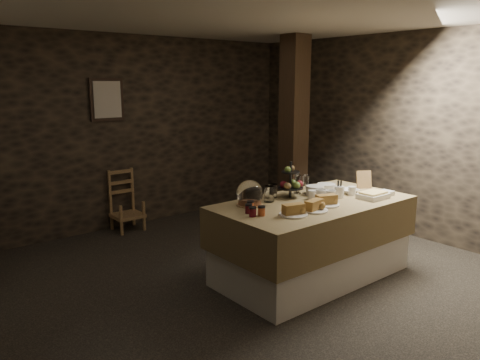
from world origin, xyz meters
TOP-DOWN VIEW (x-y plane):
  - ground_plane at (0.00, 0.00)m, footprint 5.50×5.00m
  - room_shell at (0.00, 0.00)m, footprint 5.52×5.02m
  - buffet_table at (0.75, -0.35)m, footprint 2.03×1.08m
  - chair at (-0.03, 2.34)m, footprint 0.38×0.36m
  - timber_column at (1.98, 1.16)m, footprint 0.30×0.30m
  - framed_picture at (-0.15, 2.47)m, footprint 0.45×0.04m
  - plate_stack_a at (0.95, -0.18)m, footprint 0.19×0.19m
  - plate_stack_b at (1.18, -0.14)m, footprint 0.20×0.20m
  - cutlery_holder at (1.07, -0.41)m, footprint 0.10×0.10m
  - cup_a at (0.87, -0.34)m, footprint 0.17×0.17m
  - cup_b at (0.92, -0.42)m, footprint 0.13×0.13m
  - mug_c at (0.79, -0.29)m, footprint 0.09×0.09m
  - mug_d at (1.27, -0.42)m, footprint 0.08×0.08m
  - bowl at (1.30, -0.35)m, footprint 0.24×0.24m
  - cake_dome at (0.15, -0.06)m, footprint 0.26×0.26m
  - fruit_stand at (0.69, -0.08)m, footprint 0.27×0.27m
  - bread_platter_left at (0.23, -0.57)m, footprint 0.26×0.26m
  - bread_platter_center at (0.48, -0.59)m, footprint 0.26×0.26m
  - bread_platter_right at (0.73, -0.53)m, footprint 0.26×0.26m
  - jam_jars at (-0.02, -0.31)m, footprint 0.18×0.26m
  - tart_dish at (1.32, -0.65)m, footprint 0.30×0.22m
  - square_dish at (1.54, -0.64)m, footprint 0.14×0.14m
  - menu_frame at (1.63, -0.30)m, footprint 0.18×0.15m
  - storage_jar_a at (0.39, -0.07)m, footprint 0.10×0.10m
  - storage_jar_b at (0.54, 0.04)m, footprint 0.09×0.09m

SIDE VIEW (x-z plane):
  - ground_plane at x=0.00m, z-range -0.01..0.01m
  - chair at x=-0.03m, z-range 0.04..0.68m
  - buffet_table at x=0.75m, z-range 0.06..0.86m
  - square_dish at x=1.54m, z-range 0.80..0.85m
  - bowl at x=1.30m, z-range 0.80..0.85m
  - tart_dish at x=1.32m, z-range 0.80..0.87m
  - jam_jars at x=-0.02m, z-range 0.80..0.88m
  - bread_platter_left at x=0.23m, z-range 0.79..0.89m
  - bread_platter_center at x=0.48m, z-range 0.79..0.89m
  - bread_platter_right at x=0.73m, z-range 0.79..0.89m
  - plate_stack_b at x=1.18m, z-range 0.80..0.89m
  - mug_d at x=1.27m, z-range 0.80..0.89m
  - mug_c at x=0.79m, z-range 0.80..0.90m
  - plate_stack_a at x=0.95m, z-range 0.80..0.90m
  - cup_b at x=0.92m, z-range 0.80..0.91m
  - cup_a at x=0.87m, z-range 0.80..0.91m
  - cutlery_holder at x=1.07m, z-range 0.80..0.92m
  - storage_jar_b at x=0.54m, z-range 0.80..0.94m
  - storage_jar_a at x=0.39m, z-range 0.80..0.96m
  - menu_frame at x=1.63m, z-range 0.78..1.00m
  - cake_dome at x=0.15m, z-range 0.78..1.04m
  - fruit_stand at x=0.69m, z-range 0.76..1.14m
  - timber_column at x=1.98m, z-range 0.00..2.60m
  - room_shell at x=0.00m, z-range 0.26..2.86m
  - framed_picture at x=-0.15m, z-range 1.47..2.02m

